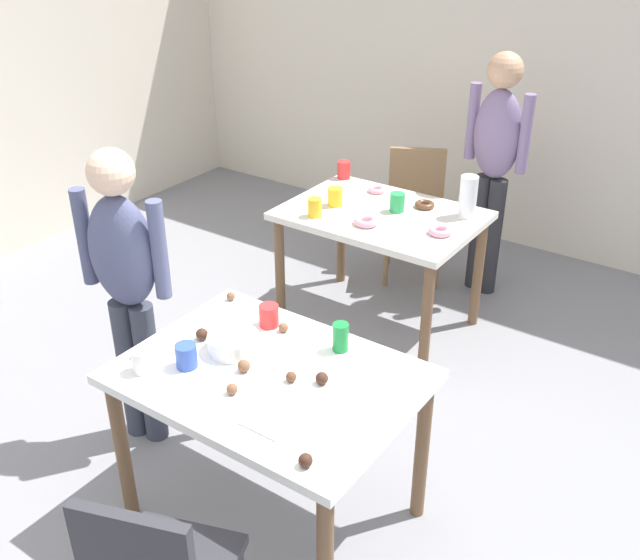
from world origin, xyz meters
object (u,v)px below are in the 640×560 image
(person_girl_near, at_px, (126,278))
(mixing_bowl, at_px, (233,343))
(pitcher_far, at_px, (468,197))
(dining_table_near, at_px, (270,393))
(chair_far_table, at_px, (415,206))
(soda_can, at_px, (341,337))
(dining_table_far, at_px, (381,229))
(person_adult_far, at_px, (495,154))

(person_girl_near, xyz_separation_m, mixing_bowl, (0.63, -0.02, -0.10))
(person_girl_near, distance_m, pitcher_far, 1.97)
(dining_table_near, relative_size, chair_far_table, 1.31)
(chair_far_table, relative_size, soda_can, 7.13)
(dining_table_far, xyz_separation_m, pitcher_far, (0.43, 0.23, 0.22))
(chair_far_table, bearing_deg, person_adult_far, 4.66)
(dining_table_near, height_order, person_adult_far, person_adult_far)
(person_girl_near, xyz_separation_m, pitcher_far, (0.83, 1.78, -0.01))
(dining_table_far, relative_size, pitcher_far, 4.60)
(dining_table_far, distance_m, person_girl_near, 1.63)
(pitcher_far, bearing_deg, dining_table_far, -151.89)
(person_adult_far, bearing_deg, dining_table_far, -113.66)
(mixing_bowl, bearing_deg, chair_far_table, 99.54)
(dining_table_near, relative_size, soda_can, 9.33)
(chair_far_table, distance_m, person_girl_near, 2.35)
(dining_table_far, relative_size, mixing_bowl, 5.35)
(dining_table_far, bearing_deg, person_girl_near, -104.65)
(chair_far_table, height_order, person_adult_far, person_adult_far)
(person_girl_near, height_order, mixing_bowl, person_girl_near)
(dining_table_far, height_order, pitcher_far, pitcher_far)
(person_girl_near, bearing_deg, soda_can, 13.26)
(person_adult_far, distance_m, mixing_bowl, 2.37)
(person_adult_far, bearing_deg, mixing_bowl, -92.87)
(mixing_bowl, bearing_deg, person_adult_far, 87.13)
(dining_table_far, bearing_deg, pitcher_far, 28.11)
(dining_table_far, xyz_separation_m, person_girl_near, (-0.41, -1.56, 0.24))
(dining_table_near, xyz_separation_m, person_girl_near, (-0.85, 0.06, 0.23))
(person_girl_near, bearing_deg, chair_far_table, 83.96)
(dining_table_near, bearing_deg, chair_far_table, 104.38)
(pitcher_far, bearing_deg, person_adult_far, 98.22)
(dining_table_far, height_order, chair_far_table, chair_far_table)
(person_girl_near, height_order, pitcher_far, person_girl_near)
(dining_table_near, height_order, chair_far_table, chair_far_table)
(person_adult_far, xyz_separation_m, pitcher_far, (0.08, -0.56, -0.08))
(person_girl_near, distance_m, soda_can, 1.02)
(dining_table_near, distance_m, mixing_bowl, 0.26)
(mixing_bowl, relative_size, soda_can, 1.70)
(dining_table_near, distance_m, person_girl_near, 0.88)
(person_girl_near, relative_size, soda_can, 12.13)
(chair_far_table, xyz_separation_m, mixing_bowl, (0.39, -2.32, 0.29))
(dining_table_near, relative_size, mixing_bowl, 5.48)
(dining_table_near, bearing_deg, mixing_bowl, 169.38)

